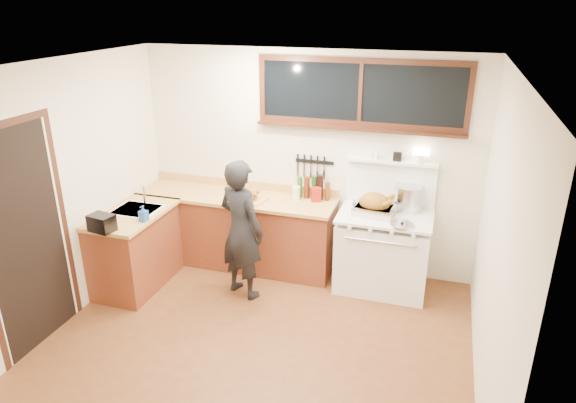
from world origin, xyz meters
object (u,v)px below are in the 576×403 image
(man, at_px, (241,230))
(vintage_stove, at_px, (383,249))
(roast_turkey, at_px, (375,206))
(cutting_board, at_px, (249,196))

(man, bearing_deg, vintage_stove, 22.80)
(man, xyz_separation_m, roast_turkey, (1.34, 0.57, 0.22))
(cutting_board, relative_size, roast_turkey, 0.93)
(vintage_stove, xyz_separation_m, man, (-1.46, -0.61, 0.32))
(cutting_board, bearing_deg, vintage_stove, 2.09)
(vintage_stove, xyz_separation_m, roast_turkey, (-0.12, -0.04, 0.53))
(vintage_stove, relative_size, cutting_board, 3.60)
(vintage_stove, relative_size, man, 1.01)
(man, height_order, cutting_board, man)
(vintage_stove, distance_m, roast_turkey, 0.55)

